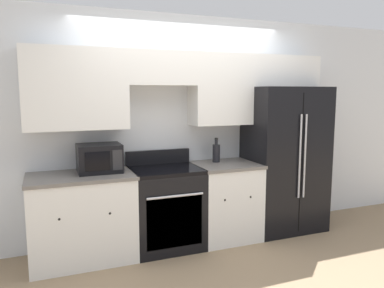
{
  "coord_description": "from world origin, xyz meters",
  "views": [
    {
      "loc": [
        -1.51,
        -3.52,
        1.71
      ],
      "look_at": [
        0.0,
        0.31,
        1.14
      ],
      "focal_mm": 35.0,
      "sensor_mm": 36.0,
      "label": 1
    }
  ],
  "objects_px": {
    "refrigerator": "(281,158)",
    "oven_range": "(166,207)",
    "microwave": "(99,158)",
    "bottle": "(216,152)"
  },
  "relations": [
    {
      "from": "oven_range",
      "to": "refrigerator",
      "type": "bearing_deg",
      "value": 2.92
    },
    {
      "from": "refrigerator",
      "to": "bottle",
      "type": "relative_size",
      "value": 6.18
    },
    {
      "from": "refrigerator",
      "to": "oven_range",
      "type": "bearing_deg",
      "value": -177.08
    },
    {
      "from": "oven_range",
      "to": "bottle",
      "type": "distance_m",
      "value": 0.88
    },
    {
      "from": "bottle",
      "to": "refrigerator",
      "type": "bearing_deg",
      "value": -3.31
    },
    {
      "from": "refrigerator",
      "to": "microwave",
      "type": "distance_m",
      "value": 2.25
    },
    {
      "from": "oven_range",
      "to": "microwave",
      "type": "xyz_separation_m",
      "value": [
        -0.69,
        0.06,
        0.59
      ]
    },
    {
      "from": "refrigerator",
      "to": "microwave",
      "type": "height_order",
      "value": "refrigerator"
    },
    {
      "from": "oven_range",
      "to": "microwave",
      "type": "height_order",
      "value": "microwave"
    },
    {
      "from": "oven_range",
      "to": "bottle",
      "type": "relative_size",
      "value": 3.66
    }
  ]
}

